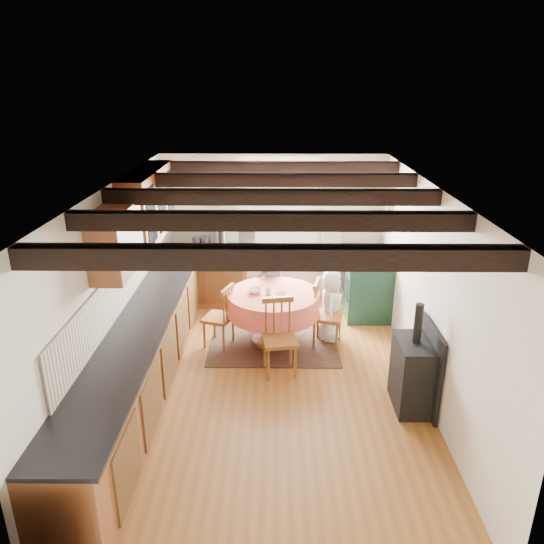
{
  "coord_description": "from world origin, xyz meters",
  "views": [
    {
      "loc": [
        0.06,
        -5.43,
        3.48
      ],
      "look_at": [
        0.0,
        0.8,
        1.15
      ],
      "focal_mm": 33.88,
      "sensor_mm": 36.0,
      "label": 1
    }
  ],
  "objects_px": {
    "chair_left": "(218,316)",
    "cup": "(268,291)",
    "child_far": "(271,287)",
    "child_right": "(331,306)",
    "dining_table": "(274,318)",
    "cast_iron_stove": "(414,357)",
    "chair_right": "(328,314)",
    "aga_range": "(366,283)",
    "chair_near": "(280,338)"
  },
  "relations": [
    {
      "from": "chair_left",
      "to": "cup",
      "type": "xyz_separation_m",
      "value": [
        0.69,
        0.02,
        0.36
      ]
    },
    {
      "from": "child_far",
      "to": "child_right",
      "type": "bearing_deg",
      "value": 129.86
    },
    {
      "from": "dining_table",
      "to": "cast_iron_stove",
      "type": "distance_m",
      "value": 2.16
    },
    {
      "from": "chair_left",
      "to": "cast_iron_stove",
      "type": "height_order",
      "value": "cast_iron_stove"
    },
    {
      "from": "chair_left",
      "to": "child_right",
      "type": "height_order",
      "value": "child_right"
    },
    {
      "from": "dining_table",
      "to": "cast_iron_stove",
      "type": "height_order",
      "value": "cast_iron_stove"
    },
    {
      "from": "chair_right",
      "to": "aga_range",
      "type": "bearing_deg",
      "value": -19.0
    },
    {
      "from": "chair_near",
      "to": "child_far",
      "type": "bearing_deg",
      "value": 85.97
    },
    {
      "from": "dining_table",
      "to": "cup",
      "type": "distance_m",
      "value": 0.43
    },
    {
      "from": "chair_near",
      "to": "cup",
      "type": "xyz_separation_m",
      "value": [
        -0.16,
        0.74,
        0.32
      ]
    },
    {
      "from": "child_far",
      "to": "cup",
      "type": "distance_m",
      "value": 0.75
    },
    {
      "from": "chair_left",
      "to": "chair_right",
      "type": "height_order",
      "value": "chair_right"
    },
    {
      "from": "child_far",
      "to": "cast_iron_stove",
      "type": "bearing_deg",
      "value": 109.37
    },
    {
      "from": "cast_iron_stove",
      "to": "child_right",
      "type": "bearing_deg",
      "value": 115.31
    },
    {
      "from": "dining_table",
      "to": "cup",
      "type": "relative_size",
      "value": 13.23
    },
    {
      "from": "chair_near",
      "to": "aga_range",
      "type": "height_order",
      "value": "aga_range"
    },
    {
      "from": "child_far",
      "to": "chair_right",
      "type": "bearing_deg",
      "value": 120.4
    },
    {
      "from": "child_right",
      "to": "cup",
      "type": "xyz_separation_m",
      "value": [
        -0.87,
        -0.17,
        0.29
      ]
    },
    {
      "from": "aga_range",
      "to": "child_far",
      "type": "xyz_separation_m",
      "value": [
        -1.5,
        -0.39,
        0.08
      ]
    },
    {
      "from": "chair_near",
      "to": "chair_right",
      "type": "height_order",
      "value": "chair_near"
    },
    {
      "from": "cast_iron_stove",
      "to": "aga_range",
      "type": "bearing_deg",
      "value": 92.48
    },
    {
      "from": "chair_right",
      "to": "chair_near",
      "type": "bearing_deg",
      "value": 151.56
    },
    {
      "from": "dining_table",
      "to": "chair_right",
      "type": "distance_m",
      "value": 0.75
    },
    {
      "from": "dining_table",
      "to": "chair_right",
      "type": "xyz_separation_m",
      "value": [
        0.74,
        -0.05,
        0.09
      ]
    },
    {
      "from": "dining_table",
      "to": "child_right",
      "type": "height_order",
      "value": "child_right"
    },
    {
      "from": "child_right",
      "to": "chair_near",
      "type": "bearing_deg",
      "value": 151.47
    },
    {
      "from": "chair_right",
      "to": "child_far",
      "type": "relative_size",
      "value": 0.83
    },
    {
      "from": "chair_left",
      "to": "chair_near",
      "type": "bearing_deg",
      "value": 69.19
    },
    {
      "from": "aga_range",
      "to": "chair_right",
      "type": "bearing_deg",
      "value": -122.49
    },
    {
      "from": "cast_iron_stove",
      "to": "child_right",
      "type": "distance_m",
      "value": 1.78
    },
    {
      "from": "aga_range",
      "to": "cast_iron_stove",
      "type": "height_order",
      "value": "cast_iron_stove"
    },
    {
      "from": "chair_right",
      "to": "child_far",
      "type": "xyz_separation_m",
      "value": [
        -0.79,
        0.72,
        0.1
      ]
    },
    {
      "from": "chair_left",
      "to": "child_right",
      "type": "xyz_separation_m",
      "value": [
        1.56,
        0.19,
        0.07
      ]
    },
    {
      "from": "chair_right",
      "to": "dining_table",
      "type": "bearing_deg",
      "value": 99.89
    },
    {
      "from": "aga_range",
      "to": "chair_near",
      "type": "bearing_deg",
      "value": -126.54
    },
    {
      "from": "dining_table",
      "to": "cup",
      "type": "bearing_deg",
      "value": -149.19
    },
    {
      "from": "chair_left",
      "to": "cast_iron_stove",
      "type": "distance_m",
      "value": 2.73
    },
    {
      "from": "chair_right",
      "to": "cast_iron_stove",
      "type": "bearing_deg",
      "value": -136.86
    },
    {
      "from": "chair_near",
      "to": "aga_range",
      "type": "xyz_separation_m",
      "value": [
        1.37,
        1.84,
        0.0
      ]
    },
    {
      "from": "child_right",
      "to": "cup",
      "type": "height_order",
      "value": "child_right"
    },
    {
      "from": "dining_table",
      "to": "aga_range",
      "type": "height_order",
      "value": "aga_range"
    },
    {
      "from": "chair_near",
      "to": "cast_iron_stove",
      "type": "height_order",
      "value": "cast_iron_stove"
    },
    {
      "from": "aga_range",
      "to": "child_right",
      "type": "height_order",
      "value": "child_right"
    },
    {
      "from": "dining_table",
      "to": "chair_near",
      "type": "distance_m",
      "value": 0.79
    },
    {
      "from": "chair_left",
      "to": "chair_right",
      "type": "distance_m",
      "value": 1.51
    },
    {
      "from": "child_right",
      "to": "cup",
      "type": "relative_size",
      "value": 10.87
    },
    {
      "from": "chair_right",
      "to": "chair_left",
      "type": "bearing_deg",
      "value": 104.06
    },
    {
      "from": "chair_near",
      "to": "dining_table",
      "type": "bearing_deg",
      "value": 86.83
    },
    {
      "from": "chair_right",
      "to": "cup",
      "type": "relative_size",
      "value": 9.91
    },
    {
      "from": "chair_right",
      "to": "aga_range",
      "type": "relative_size",
      "value": 0.89
    }
  ]
}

